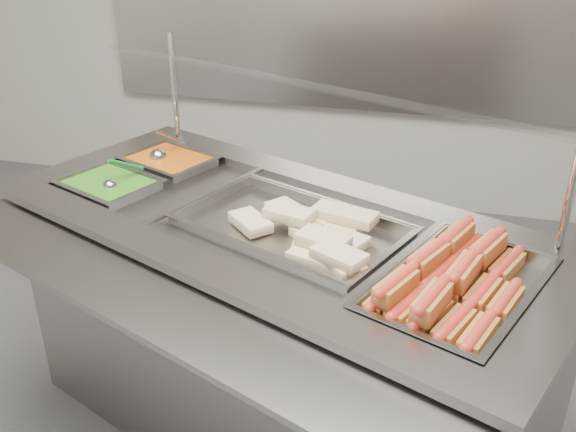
% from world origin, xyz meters
% --- Properties ---
extents(back_panel, '(3.00, 0.04, 1.20)m').
position_xyz_m(back_panel, '(0.00, 2.45, 1.20)').
color(back_panel, gray).
rests_on(back_panel, ground).
extents(steam_counter, '(1.94, 1.41, 0.85)m').
position_xyz_m(steam_counter, '(0.04, 0.51, 0.42)').
color(steam_counter, slate).
rests_on(steam_counter, ground).
extents(tray_rail, '(1.66, 0.95, 0.05)m').
position_xyz_m(tray_rail, '(-0.15, 0.06, 0.80)').
color(tray_rail, gray).
rests_on(tray_rail, steam_counter).
extents(sneeze_guard, '(1.54, 0.86, 0.41)m').
position_xyz_m(sneeze_guard, '(0.12, 0.70, 1.19)').
color(sneeze_guard, silver).
rests_on(sneeze_guard, steam_counter).
extents(pan_hotdogs, '(0.50, 0.60, 0.09)m').
position_xyz_m(pan_hotdogs, '(0.58, 0.28, 0.81)').
color(pan_hotdogs, gray).
rests_on(pan_hotdogs, steam_counter).
extents(pan_wraps, '(0.74, 0.60, 0.07)m').
position_xyz_m(pan_wraps, '(0.09, 0.48, 0.82)').
color(pan_wraps, gray).
rests_on(pan_wraps, steam_counter).
extents(pan_beans, '(0.35, 0.32, 0.09)m').
position_xyz_m(pan_beans, '(-0.47, 0.87, 0.81)').
color(pan_beans, gray).
rests_on(pan_beans, steam_counter).
extents(pan_peas, '(0.35, 0.32, 0.09)m').
position_xyz_m(pan_peas, '(-0.57, 0.62, 0.81)').
color(pan_peas, gray).
rests_on(pan_peas, steam_counter).
extents(hotdogs_in_buns, '(0.39, 0.55, 0.11)m').
position_xyz_m(hotdogs_in_buns, '(0.56, 0.28, 0.85)').
color(hotdogs_in_buns, '#A56222').
rests_on(hotdogs_in_buns, pan_hotdogs).
extents(tortilla_wraps, '(0.46, 0.38, 0.07)m').
position_xyz_m(tortilla_wraps, '(0.19, 0.43, 0.85)').
color(tortilla_wraps, beige).
rests_on(tortilla_wraps, pan_wraps).
extents(ladle, '(0.10, 0.17, 0.14)m').
position_xyz_m(ladle, '(-0.51, 0.87, 0.85)').
color(ladle, '#ACADB1').
rests_on(ladle, pan_beans).
extents(serving_spoon, '(0.09, 0.16, 0.12)m').
position_xyz_m(serving_spoon, '(-0.55, 0.60, 0.86)').
color(serving_spoon, '#ACADB1').
rests_on(serving_spoon, pan_peas).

